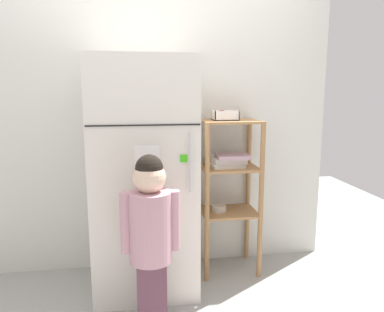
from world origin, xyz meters
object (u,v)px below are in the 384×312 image
object	(u,v)px
child_standing	(150,226)
refrigerator	(144,176)
pantry_shelf_unit	(229,177)
fruit_bin	(224,116)

from	to	relation	value
child_standing	refrigerator	bearing A→B (deg)	92.09
pantry_shelf_unit	child_standing	bearing A→B (deg)	-133.72
refrigerator	pantry_shelf_unit	distance (m)	0.66
pantry_shelf_unit	refrigerator	bearing A→B (deg)	-167.76
refrigerator	child_standing	size ratio (longest dim) A/B	1.54
refrigerator	child_standing	world-z (taller)	refrigerator
child_standing	pantry_shelf_unit	size ratio (longest dim) A/B	0.89
fruit_bin	child_standing	bearing A→B (deg)	-131.08
refrigerator	fruit_bin	bearing A→B (deg)	14.24
pantry_shelf_unit	fruit_bin	distance (m)	0.46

